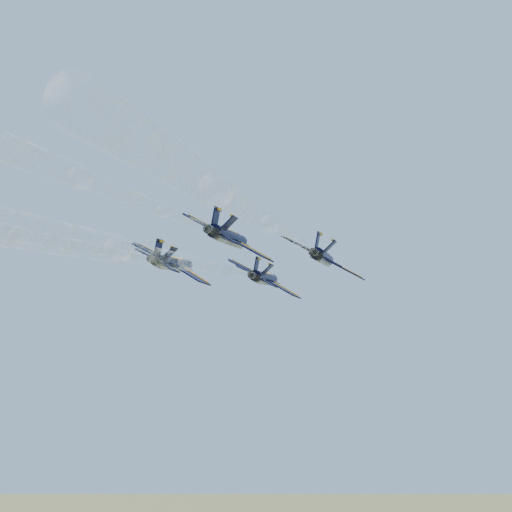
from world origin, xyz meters
The scene contains 6 objects.
jet_lead centered at (-6.56, 7.64, 105.36)m, with size 10.65×16.65×6.95m.
jet_left centered at (-13.43, -6.43, 105.36)m, with size 10.65×16.65×6.95m.
jet_right centered at (6.15, 1.70, 105.36)m, with size 10.65×16.65×6.95m.
jet_slot centered at (0.10, -12.67, 105.36)m, with size 10.65×16.65×6.95m.
smoke_trail_lead centered at (11.25, -37.37, 105.39)m, with size 25.10×59.48×2.86m.
smoke_trail_right centered at (23.96, -43.32, 105.39)m, with size 25.10×59.48×2.86m.
Camera 1 is at (41.82, -75.84, 81.28)m, focal length 45.00 mm.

